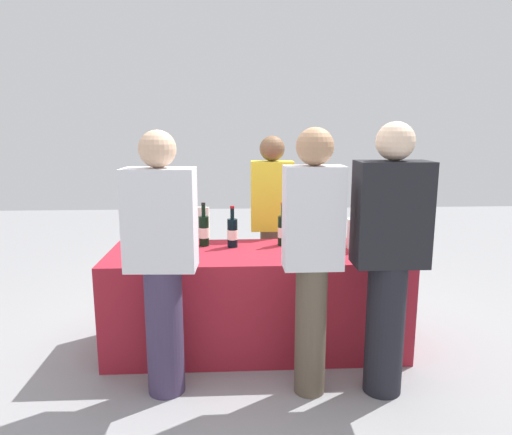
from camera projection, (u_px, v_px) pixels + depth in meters
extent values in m
plane|color=gray|center=(256.00, 346.00, 3.49)|extent=(12.00, 12.00, 0.00)
cube|color=maroon|center=(256.00, 299.00, 3.42)|extent=(2.13, 0.74, 0.74)
cylinder|color=black|center=(204.00, 231.00, 3.49)|extent=(0.08, 0.08, 0.23)
cylinder|color=black|center=(203.00, 211.00, 3.46)|extent=(0.03, 0.03, 0.09)
cylinder|color=black|center=(203.00, 204.00, 3.45)|extent=(0.03, 0.03, 0.02)
cylinder|color=silver|center=(204.00, 233.00, 3.49)|extent=(0.08, 0.08, 0.08)
cylinder|color=black|center=(232.00, 233.00, 3.45)|extent=(0.08, 0.08, 0.21)
cylinder|color=black|center=(232.00, 214.00, 3.42)|extent=(0.03, 0.03, 0.08)
cylinder|color=maroon|center=(232.00, 207.00, 3.41)|extent=(0.03, 0.03, 0.02)
cylinder|color=silver|center=(232.00, 234.00, 3.45)|extent=(0.08, 0.08, 0.07)
cylinder|color=black|center=(283.00, 231.00, 3.50)|extent=(0.07, 0.07, 0.22)
cylinder|color=black|center=(283.00, 211.00, 3.47)|extent=(0.03, 0.03, 0.09)
cylinder|color=maroon|center=(283.00, 204.00, 3.46)|extent=(0.03, 0.03, 0.02)
cylinder|color=silver|center=(283.00, 232.00, 3.51)|extent=(0.07, 0.07, 0.08)
cylinder|color=black|center=(313.00, 233.00, 3.42)|extent=(0.06, 0.06, 0.23)
cylinder|color=black|center=(313.00, 212.00, 3.39)|extent=(0.02, 0.02, 0.08)
cylinder|color=black|center=(314.00, 205.00, 3.38)|extent=(0.03, 0.03, 0.02)
cylinder|color=silver|center=(313.00, 234.00, 3.43)|extent=(0.06, 0.06, 0.08)
cylinder|color=silver|center=(193.00, 256.00, 3.22)|extent=(0.07, 0.07, 0.00)
cylinder|color=silver|center=(193.00, 250.00, 3.21)|extent=(0.01, 0.01, 0.08)
sphere|color=silver|center=(193.00, 241.00, 3.20)|extent=(0.06, 0.06, 0.06)
sphere|color=#590C19|center=(193.00, 243.00, 3.20)|extent=(0.03, 0.03, 0.03)
cylinder|color=silver|center=(320.00, 255.00, 3.24)|extent=(0.06, 0.06, 0.00)
cylinder|color=silver|center=(320.00, 250.00, 3.23)|extent=(0.01, 0.01, 0.07)
sphere|color=silver|center=(321.00, 241.00, 3.22)|extent=(0.06, 0.06, 0.06)
cylinder|color=silver|center=(334.00, 253.00, 3.30)|extent=(0.06, 0.06, 0.00)
cylinder|color=silver|center=(335.00, 248.00, 3.29)|extent=(0.01, 0.01, 0.07)
sphere|color=silver|center=(335.00, 239.00, 3.28)|extent=(0.07, 0.07, 0.07)
cylinder|color=silver|center=(363.00, 234.00, 3.43)|extent=(0.24, 0.24, 0.22)
cylinder|color=brown|center=(271.00, 273.00, 3.99)|extent=(0.19, 0.19, 0.77)
cube|color=yellow|center=(272.00, 196.00, 3.87)|extent=(0.35, 0.20, 0.58)
sphere|color=brown|center=(272.00, 149.00, 3.79)|extent=(0.21, 0.21, 0.21)
cylinder|color=#3F3351|center=(165.00, 331.00, 2.82)|extent=(0.23, 0.23, 0.80)
cube|color=silver|center=(160.00, 219.00, 2.69)|extent=(0.42, 0.25, 0.60)
sphere|color=#D8AD8C|center=(157.00, 149.00, 2.61)|extent=(0.22, 0.22, 0.22)
cylinder|color=brown|center=(310.00, 331.00, 2.82)|extent=(0.19, 0.19, 0.80)
cube|color=silver|center=(313.00, 218.00, 2.68)|extent=(0.35, 0.19, 0.60)
sphere|color=tan|center=(315.00, 146.00, 2.60)|extent=(0.22, 0.22, 0.22)
cylinder|color=black|center=(385.00, 329.00, 2.82)|extent=(0.23, 0.23, 0.82)
cube|color=black|center=(391.00, 214.00, 2.69)|extent=(0.43, 0.24, 0.61)
sphere|color=beige|center=(395.00, 141.00, 2.61)|extent=(0.22, 0.22, 0.22)
cube|color=white|center=(184.00, 253.00, 4.39)|extent=(0.50, 0.14, 0.90)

